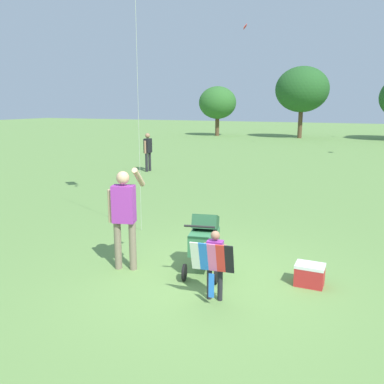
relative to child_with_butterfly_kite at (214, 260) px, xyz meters
name	(u,v)px	position (x,y,z in m)	size (l,w,h in m)	color
ground_plane	(203,280)	(-0.42, 0.57, -0.63)	(120.00, 120.00, 0.00)	#668E47
child_with_butterfly_kite	(214,260)	(0.00, 0.00, 0.00)	(0.63, 0.38, 1.06)	#232328
person_adult_flyer	(124,211)	(-1.83, 0.47, 0.41)	(0.57, 0.62, 1.80)	#7F705B
stroller	(204,238)	(-0.52, 0.88, -0.03)	(0.67, 1.12, 1.03)	black
person_sitting_far	(148,149)	(-6.81, 9.78, 0.32)	(0.23, 0.52, 1.62)	#232328
cooler_box	(310,275)	(1.19, 1.10, -0.46)	(0.45, 0.33, 0.35)	red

